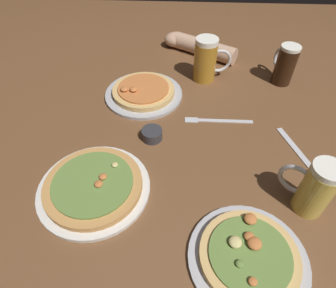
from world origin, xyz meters
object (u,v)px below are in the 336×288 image
Objects in this scene: beer_mug_amber at (206,60)px; ramekin_sauce at (152,134)px; beer_mug_dark at (315,188)px; knife_right at (301,155)px; pizza_plate_near at (248,257)px; pizza_plate_side at (94,186)px; diner_arm at (197,46)px; beer_mug_pale at (285,64)px; fork_left at (217,120)px; pizza_plate_far at (144,92)px.

beer_mug_amber reaches higher than ramekin_sauce.
beer_mug_dark is 0.19m from knife_right.
beer_mug_dark reaches higher than pizza_plate_near.
diner_arm is at bearing 69.35° from pizza_plate_side.
beer_mug_dark reaches higher than diner_arm.
beer_mug_amber is at bearing -81.55° from diner_arm.
diner_arm is (-0.32, 0.20, -0.04)m from beer_mug_pale.
beer_mug_dark is 0.50× the size of diner_arm.
beer_mug_pale is 0.37m from fork_left.
diner_arm reaches higher than ramekin_sauce.
pizza_plate_side is 0.95× the size of diner_arm.
knife_right is at bearing -92.91° from beer_mug_pale.
pizza_plate_side is 1.99× the size of beer_mug_pale.
pizza_plate_near is at bearing -84.49° from beer_mug_amber.
knife_right is at bearing -30.93° from fork_left.
pizza_plate_side is at bearing -123.67° from ramekin_sauce.
beer_mug_pale reaches higher than ramekin_sauce.
ramekin_sauce reaches higher than fork_left.
ramekin_sauce is 0.23m from fork_left.
pizza_plate_far is 0.57m from knife_right.
ramekin_sauce is at bearing 56.33° from pizza_plate_side.
beer_mug_dark is at bearing -28.48° from ramekin_sauce.
knife_right is at bearing -55.55° from beer_mug_amber.
diner_arm is (-0.26, 0.77, -0.04)m from beer_mug_dark.
pizza_plate_far is at bearing 151.47° from knife_right.
pizza_plate_near is 4.10× the size of ramekin_sauce.
pizza_plate_near is 0.23m from beer_mug_dark.
pizza_plate_side is 1.91× the size of beer_mug_dark.
pizza_plate_far reaches higher than fork_left.
pizza_plate_near is 0.94× the size of pizza_plate_far.
pizza_plate_near reaches higher than knife_right.
pizza_plate_side is at bearing -165.46° from knife_right.
pizza_plate_far is 1.24× the size of fork_left.
pizza_plate_near reaches higher than pizza_plate_side.
pizza_plate_far is 0.38m from diner_arm.
beer_mug_pale is (0.29, -0.00, -0.01)m from beer_mug_amber.
beer_mug_pale is at bearing 87.09° from knife_right.
beer_mug_dark is 0.94× the size of beer_mug_amber.
beer_mug_amber is at bearing 97.26° from fork_left.
ramekin_sauce is at bearing -117.07° from beer_mug_amber.
pizza_plate_near is at bearing -23.63° from pizza_plate_side.
pizza_plate_near reaches higher than pizza_plate_far.
ramekin_sauce is 0.21× the size of diner_arm.
fork_left is (0.26, -0.13, -0.01)m from pizza_plate_far.
beer_mug_dark is 0.62m from beer_mug_amber.
fork_left is at bearing 40.65° from pizza_plate_side.
pizza_plate_far is (-0.30, 0.59, -0.00)m from pizza_plate_near.
ramekin_sauce is (0.05, -0.22, 0.00)m from pizza_plate_far.
pizza_plate_far is at bearing 103.15° from ramekin_sauce.
knife_right is at bearing 14.54° from pizza_plate_side.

